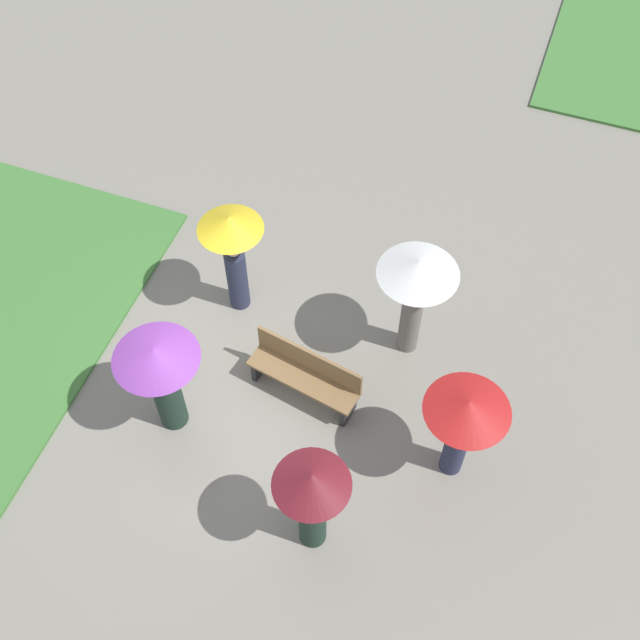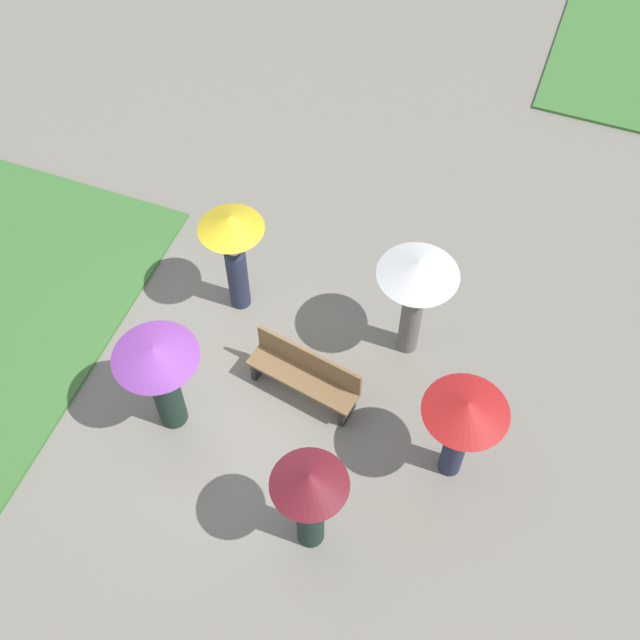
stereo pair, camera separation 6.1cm
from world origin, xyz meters
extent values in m
plane|color=gray|center=(0.00, 0.00, 0.00)|extent=(90.00, 90.00, 0.00)
cube|color=brown|center=(1.32, 0.56, 0.42)|extent=(1.74, 0.71, 0.05)
cube|color=brown|center=(1.35, 0.73, 0.68)|extent=(1.67, 0.35, 0.45)
cube|color=#232326|center=(0.59, 0.69, 0.20)|extent=(0.15, 0.39, 0.40)
cube|color=#232326|center=(2.05, 0.42, 0.20)|extent=(0.15, 0.39, 0.40)
cylinder|color=slate|center=(2.50, 1.91, 0.59)|extent=(0.39, 0.39, 1.18)
sphere|color=tan|center=(2.50, 1.91, 1.29)|extent=(0.22, 0.22, 0.22)
cylinder|color=#4C4C4F|center=(2.50, 1.91, 1.58)|extent=(0.02, 0.02, 0.35)
cone|color=white|center=(2.50, 1.91, 1.88)|extent=(1.15, 1.15, 0.26)
cylinder|color=#1E3328|center=(2.20, -1.41, 0.55)|extent=(0.42, 0.42, 1.10)
sphere|color=beige|center=(2.20, -1.41, 1.20)|extent=(0.19, 0.19, 0.19)
cylinder|color=#4C4C4F|center=(2.20, -1.41, 1.47)|extent=(0.02, 0.02, 0.35)
cone|color=maroon|center=(2.20, -1.41, 1.77)|extent=(0.95, 0.95, 0.25)
cylinder|color=#282D47|center=(3.64, 0.18, 0.51)|extent=(0.40, 0.40, 1.01)
sphere|color=#997051|center=(3.64, 0.18, 1.13)|extent=(0.23, 0.23, 0.23)
cylinder|color=#4C4C4F|center=(3.64, 0.18, 1.41)|extent=(0.02, 0.02, 0.35)
cone|color=red|center=(3.64, 0.18, 1.69)|extent=(1.11, 1.11, 0.21)
cylinder|color=#282D47|center=(-0.22, 1.77, 0.59)|extent=(0.44, 0.44, 1.19)
sphere|color=beige|center=(-0.22, 1.77, 1.29)|extent=(0.21, 0.21, 0.21)
cylinder|color=#4C4C4F|center=(-0.22, 1.77, 1.58)|extent=(0.02, 0.02, 0.35)
cone|color=gold|center=(-0.22, 1.77, 1.87)|extent=(0.96, 0.96, 0.24)
cylinder|color=#1E3328|center=(-0.28, -0.47, 0.53)|extent=(0.56, 0.56, 1.06)
sphere|color=tan|center=(-0.28, -0.47, 1.16)|extent=(0.20, 0.20, 0.20)
cylinder|color=#4C4C4F|center=(-0.28, -0.47, 1.44)|extent=(0.02, 0.02, 0.35)
cone|color=#703389|center=(-0.28, -0.47, 1.73)|extent=(1.15, 1.15, 0.22)
camera|label=1|loc=(3.58, -4.89, 10.29)|focal=45.00mm
camera|label=2|loc=(3.63, -4.86, 10.29)|focal=45.00mm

